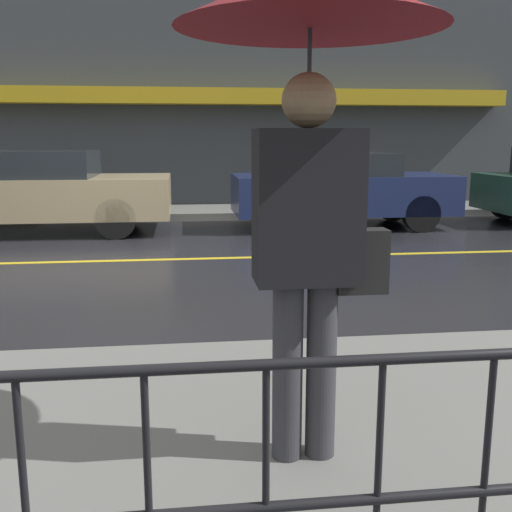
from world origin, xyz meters
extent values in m
plane|color=black|center=(0.00, 0.00, 0.00)|extent=(80.00, 80.00, 0.00)
cube|color=slate|center=(0.00, -5.45, 0.07)|extent=(28.00, 2.94, 0.15)
cube|color=slate|center=(0.00, 4.87, 0.07)|extent=(28.00, 1.79, 0.15)
cube|color=gold|center=(0.00, 0.00, 0.00)|extent=(25.20, 0.12, 0.01)
cube|color=#383D42|center=(0.00, 5.92, 3.38)|extent=(28.00, 0.30, 6.75)
cube|color=#B79319|center=(0.00, 5.49, 2.60)|extent=(16.80, 0.55, 0.35)
cylinder|color=black|center=(0.36, -6.67, 0.58)|extent=(0.02, 0.02, 0.87)
cylinder|color=black|center=(0.73, -6.67, 0.58)|extent=(0.02, 0.02, 0.87)
cylinder|color=black|center=(1.09, -6.67, 0.58)|extent=(0.02, 0.02, 0.87)
cylinder|color=black|center=(1.45, -6.67, 0.58)|extent=(0.02, 0.02, 0.87)
cylinder|color=black|center=(1.82, -6.67, 0.58)|extent=(0.02, 0.02, 0.87)
cylinder|color=#333338|center=(1.33, -5.69, 0.59)|extent=(0.15, 0.15, 0.88)
cylinder|color=#333338|center=(1.50, -5.69, 0.59)|extent=(0.15, 0.15, 0.88)
cube|color=black|center=(1.41, -5.69, 1.38)|extent=(0.48, 0.29, 0.70)
sphere|color=#8E754F|center=(1.41, -5.69, 1.85)|extent=(0.24, 0.24, 0.24)
cylinder|color=#262628|center=(1.41, -5.69, 1.76)|extent=(0.02, 0.02, 0.77)
cube|color=black|center=(1.68, -5.69, 1.12)|extent=(0.24, 0.12, 0.30)
cube|color=tan|center=(-1.75, 2.76, 0.65)|extent=(4.76, 1.94, 0.71)
cube|color=#1E2328|center=(-1.95, 2.76, 1.23)|extent=(2.48, 1.78, 0.46)
cylinder|color=black|center=(-0.28, 3.62, 0.35)|extent=(0.69, 0.22, 0.69)
cylinder|color=black|center=(-0.28, 1.90, 0.35)|extent=(0.69, 0.22, 0.69)
cube|color=#19234C|center=(3.87, 2.76, 0.64)|extent=(4.11, 1.74, 0.72)
cube|color=#1E2328|center=(3.71, 2.76, 1.21)|extent=(2.14, 1.61, 0.41)
cylinder|color=black|center=(5.15, 3.53, 0.33)|extent=(0.67, 0.22, 0.67)
cylinder|color=black|center=(5.15, 2.00, 0.33)|extent=(0.67, 0.22, 0.67)
cylinder|color=black|center=(2.60, 3.53, 0.33)|extent=(0.67, 0.22, 0.67)
cylinder|color=black|center=(2.60, 2.00, 0.33)|extent=(0.67, 0.22, 0.67)
cylinder|color=black|center=(7.65, 3.54, 0.31)|extent=(0.62, 0.22, 0.62)
camera|label=1|loc=(0.85, -8.35, 1.68)|focal=42.00mm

